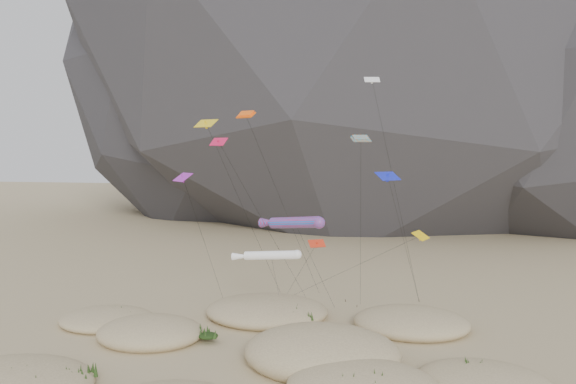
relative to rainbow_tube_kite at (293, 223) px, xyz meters
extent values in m
plane|color=#CCB789|center=(0.04, -13.61, -11.60)|extent=(500.00, 500.00, 0.00)
ellipsoid|color=black|center=(8.04, 101.39, 48.40)|extent=(191.54, 147.29, 156.00)
ellipsoid|color=#2B2B30|center=(-36.96, 109.39, 32.40)|extent=(136.20, 127.83, 116.00)
ellipsoid|color=#CCB789|center=(-13.74, -6.61, -10.93)|extent=(11.14, 9.47, 2.98)
ellipsoid|color=#CCB789|center=(4.55, -9.78, -10.62)|extent=(14.46, 12.29, 4.37)
ellipsoid|color=#CCB789|center=(18.34, -12.26, -11.16)|extent=(10.91, 9.27, 1.96)
ellipsoid|color=#CCB789|center=(-3.66, 3.15, -10.92)|extent=(14.39, 12.23, 3.03)
ellipsoid|color=#CCB789|center=(12.85, 1.97, -10.95)|extent=(12.62, 10.73, 2.91)
ellipsoid|color=#CCB789|center=(-20.78, -2.65, -11.13)|extent=(10.78, 9.16, 2.08)
ellipsoid|color=black|center=(-17.86, -20.59, -10.70)|extent=(3.10, 2.65, 0.93)
ellipsoid|color=black|center=(-14.41, -18.75, -10.80)|extent=(2.22, 1.90, 0.66)
ellipsoid|color=black|center=(-12.26, -6.48, -10.80)|extent=(2.66, 2.28, 0.80)
ellipsoid|color=black|center=(-7.52, -6.55, -10.90)|extent=(2.11, 1.81, 0.63)
ellipsoid|color=black|center=(3.19, -8.74, -10.50)|extent=(3.88, 3.32, 1.16)
ellipsoid|color=black|center=(6.56, -6.17, -10.60)|extent=(2.48, 2.12, 0.74)
ellipsoid|color=black|center=(1.07, -11.20, -10.70)|extent=(2.43, 2.08, 0.73)
ellipsoid|color=black|center=(18.18, -10.40, -11.00)|extent=(2.06, 1.76, 0.62)
ellipsoid|color=black|center=(-0.76, 1.87, -10.60)|extent=(2.70, 2.31, 0.81)
ellipsoid|color=black|center=(0.99, 0.52, -10.70)|extent=(2.44, 2.09, 0.73)
ellipsoid|color=black|center=(15.18, 1.20, -10.90)|extent=(2.54, 2.18, 0.76)
ellipsoid|color=black|center=(11.82, -1.30, -11.00)|extent=(2.00, 1.71, 0.60)
ellipsoid|color=black|center=(-20.69, -1.25, -11.10)|extent=(2.12, 1.81, 0.64)
ellipsoid|color=black|center=(-18.85, -2.52, -11.20)|extent=(1.91, 1.64, 0.57)
cylinder|color=#3F2D1E|center=(-4.84, 6.55, -11.45)|extent=(0.08, 0.08, 0.30)
cylinder|color=#3F2D1E|center=(0.65, 8.69, -11.45)|extent=(0.08, 0.08, 0.30)
cylinder|color=#3F2D1E|center=(4.82, 11.30, -11.45)|extent=(0.08, 0.08, 0.30)
cylinder|color=#3F2D1E|center=(6.44, 9.13, -11.45)|extent=(0.08, 0.08, 0.30)
cylinder|color=#3F2D1E|center=(12.06, 10.40, -11.45)|extent=(0.08, 0.08, 0.30)
cylinder|color=#3F2D1E|center=(-3.15, 10.62, -11.45)|extent=(0.08, 0.08, 0.30)
cylinder|color=#3F2D1E|center=(14.11, 13.05, -11.45)|extent=(0.08, 0.08, 0.30)
cylinder|color=#3F2D1E|center=(-10.49, 8.36, -11.45)|extent=(0.08, 0.08, 0.30)
cylinder|color=#DF1741|center=(0.27, -0.16, 0.04)|extent=(6.46, 4.49, 1.92)
sphere|color=#DF1741|center=(3.15, -1.85, 0.30)|extent=(1.29, 1.29, 1.29)
cone|color=#DF1741|center=(-2.90, 1.70, -0.30)|extent=(2.95, 2.36, 1.38)
cylinder|color=black|center=(2.03, 4.05, -5.78)|extent=(3.55, 8.45, 11.65)
cylinder|color=white|center=(-0.71, -7.68, -2.18)|extent=(5.32, 1.27, 1.20)
sphere|color=white|center=(1.89, -7.89, -1.97)|extent=(0.88, 0.88, 0.88)
cone|color=white|center=(-3.57, -7.44, -2.44)|extent=(2.19, 0.93, 0.90)
cylinder|color=black|center=(-1.85, 0.29, -6.89)|extent=(2.31, 15.95, 9.44)
cube|color=#FF5A0D|center=(-5.14, -0.19, 11.65)|extent=(2.40, 1.87, 0.68)
cube|color=#FF5A0D|center=(-5.14, -0.19, 11.82)|extent=(2.01, 1.54, 0.66)
cylinder|color=black|center=(-2.10, 7.38, 0.03)|extent=(6.11, 15.18, 23.26)
cube|color=#DB5C17|center=(7.30, -0.12, 9.00)|extent=(2.23, 1.87, 0.59)
cube|color=#DB5C17|center=(7.30, -0.12, 9.19)|extent=(1.87, 1.55, 0.58)
cylinder|color=black|center=(7.05, 5.14, -1.30)|extent=(0.54, 10.53, 20.61)
cube|color=#D51446|center=(-6.46, -5.72, 8.71)|extent=(1.99, 1.48, 0.81)
cube|color=#D51446|center=(-6.46, -5.72, 8.56)|extent=(0.31, 0.35, 0.60)
cylinder|color=black|center=(-2.90, 1.49, -1.42)|extent=(7.14, 14.45, 20.27)
cube|color=red|center=(3.75, -7.81, -0.87)|extent=(1.73, 1.43, 0.64)
cube|color=red|center=(3.75, -7.81, -1.02)|extent=(0.26, 0.28, 0.52)
cylinder|color=black|center=(0.30, 1.40, -6.21)|extent=(6.93, 18.45, 10.70)
cube|color=#1723C5|center=(10.20, -5.10, 5.40)|extent=(2.55, 2.51, 0.80)
cube|color=#1723C5|center=(10.20, -5.10, 5.25)|extent=(0.34, 0.34, 0.81)
cylinder|color=black|center=(12.16, 3.97, -3.08)|extent=(3.94, 18.17, 16.97)
cube|color=yellow|center=(13.49, -2.61, -0.62)|extent=(1.94, 2.51, 0.76)
cube|color=yellow|center=(13.49, -2.61, -0.77)|extent=(0.28, 0.32, 0.77)
cylinder|color=black|center=(5.17, 4.00, -6.09)|extent=(16.66, 13.26, 10.95)
cube|color=gold|center=(-8.51, -3.59, 10.64)|extent=(2.66, 2.04, 0.86)
cube|color=gold|center=(-8.51, -3.59, 10.49)|extent=(0.35, 0.33, 0.81)
cylinder|color=black|center=(-5.83, 3.52, -0.45)|extent=(5.39, 14.23, 22.21)
cube|color=white|center=(8.22, 3.56, 15.60)|extent=(1.82, 1.19, 0.67)
cube|color=white|center=(8.22, 3.56, 15.45)|extent=(0.24, 0.25, 0.57)
cylinder|color=black|center=(11.17, 8.31, 2.03)|extent=(5.93, 9.52, 27.16)
cube|color=purple|center=(-11.09, -3.73, 5.02)|extent=(2.64, 2.60, 0.88)
cube|color=purple|center=(-11.09, -3.73, 4.87)|extent=(0.38, 0.38, 0.84)
cylinder|color=black|center=(-10.79, 2.32, -3.26)|extent=(0.62, 12.11, 16.59)
camera|label=1|loc=(10.97, -59.50, 8.01)|focal=35.00mm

